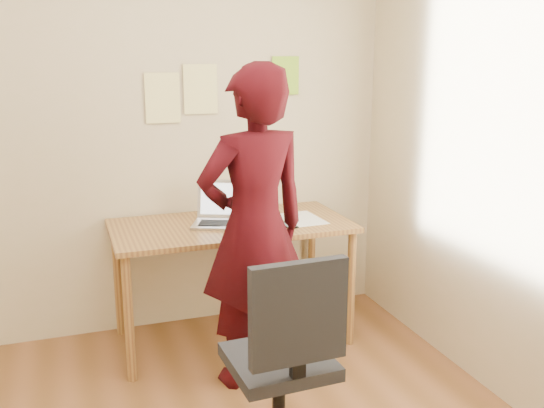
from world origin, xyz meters
name	(u,v)px	position (x,y,z in m)	size (l,w,h in m)	color
room	(152,169)	(0.00, 0.00, 1.35)	(3.58, 3.58, 2.78)	brown
desk	(231,237)	(0.64, 1.38, 0.65)	(1.40, 0.70, 0.74)	olive
laptop	(223,215)	(0.60, 1.40, 0.79)	(0.42, 0.40, 0.24)	#B5B6BD
paper_sheet	(301,219)	(1.07, 1.34, 0.74)	(0.23, 0.33, 0.00)	white
phone	(289,225)	(0.94, 1.21, 0.75)	(0.08, 0.14, 0.01)	black
wall_note_left	(163,98)	(0.33, 1.74, 1.46)	(0.21, 0.00, 0.30)	#F7EE94
wall_note_mid	(201,89)	(0.56, 1.74, 1.51)	(0.21, 0.00, 0.30)	#F7EE94
wall_note_right	(286,76)	(1.11, 1.74, 1.58)	(0.18, 0.00, 0.24)	#8FCD2E
office_chair	(284,375)	(0.53, 0.19, 0.41)	(0.49, 0.49, 0.95)	black
person	(254,229)	(0.63, 0.89, 0.84)	(0.61, 0.40, 1.68)	#33070C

